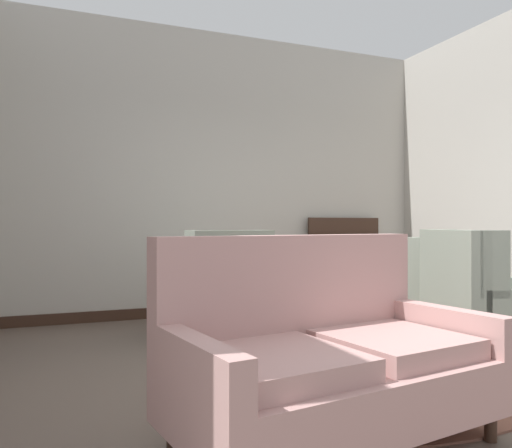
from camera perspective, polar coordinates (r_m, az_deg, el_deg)
ground at (r=3.68m, az=11.47°, el=-16.84°), size 7.97×7.97×0.00m
wall_back at (r=6.14m, az=-3.37°, el=5.73°), size 5.45×0.08×3.37m
baseboard_back at (r=6.14m, az=-3.21°, el=-9.49°), size 5.29×0.03×0.12m
area_rug at (r=3.92m, az=8.97°, el=-15.69°), size 2.73×2.73×0.01m
coffee_table at (r=3.89m, az=6.65°, el=-10.38°), size 0.88×0.88×0.45m
porcelain_vase at (r=3.85m, az=5.73°, el=-7.15°), size 0.16×0.16×0.34m
settee at (r=2.58m, az=7.99°, el=-14.84°), size 1.69×1.07×1.00m
armchair_near_window at (r=4.79m, az=-3.97°, el=-7.64°), size 0.86×0.91×1.01m
armchair_near_sideboard at (r=4.91m, az=15.63°, el=-7.58°), size 1.08×1.10×0.95m
armchair_back_corner at (r=4.06m, az=25.02°, el=-9.05°), size 1.09×1.05×1.02m
side_table at (r=5.48m, az=15.24°, el=-6.76°), size 0.46×0.46×0.71m
sideboard at (r=6.55m, az=10.72°, el=-4.84°), size 1.04×0.39×1.15m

